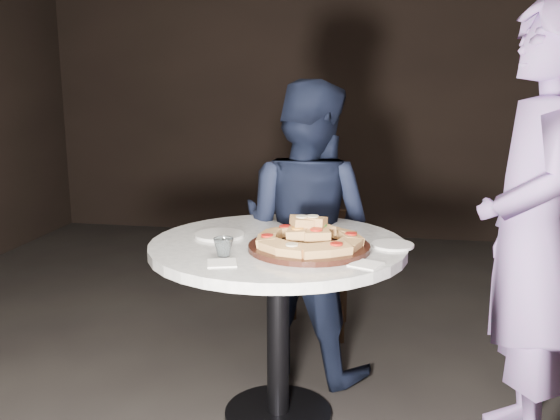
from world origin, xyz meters
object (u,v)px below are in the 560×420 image
(water_glass, at_px, (224,247))
(table, at_px, (278,276))
(focaccia_pile, at_px, (309,236))
(diner_navy, at_px, (306,230))
(serving_board, at_px, (309,247))
(chair_far, at_px, (316,262))
(diner_teal, at_px, (532,238))

(water_glass, bearing_deg, table, 55.90)
(focaccia_pile, distance_m, diner_navy, 0.63)
(serving_board, distance_m, chair_far, 1.11)
(focaccia_pile, relative_size, diner_navy, 0.30)
(serving_board, distance_m, diner_teal, 0.88)
(water_glass, bearing_deg, focaccia_pile, 26.62)
(focaccia_pile, relative_size, water_glass, 5.58)
(chair_far, xyz_separation_m, diner_teal, (0.97, -0.99, 0.45))
(serving_board, relative_size, chair_far, 0.63)
(serving_board, distance_m, diner_navy, 0.63)
(chair_far, bearing_deg, diner_navy, 87.53)
(serving_board, bearing_deg, chair_far, 95.18)
(table, height_order, serving_board, serving_board)
(diner_navy, distance_m, diner_teal, 1.13)
(focaccia_pile, relative_size, diner_teal, 0.25)
(table, height_order, focaccia_pile, focaccia_pile)
(focaccia_pile, distance_m, chair_far, 1.12)
(table, distance_m, diner_navy, 0.53)
(serving_board, relative_size, diner_teal, 0.28)
(diner_navy, height_order, diner_teal, diner_teal)
(water_glass, bearing_deg, serving_board, 26.08)
(water_glass, distance_m, diner_teal, 1.21)
(table, bearing_deg, focaccia_pile, -32.50)
(chair_far, bearing_deg, diner_teal, 132.39)
(focaccia_pile, bearing_deg, water_glass, -153.38)
(table, bearing_deg, diner_navy, 84.35)
(diner_teal, bearing_deg, water_glass, -79.96)
(serving_board, bearing_deg, diner_teal, 3.27)
(serving_board, xyz_separation_m, diner_navy, (-0.10, 0.62, -0.08))
(diner_teal, bearing_deg, focaccia_pile, -86.70)
(water_glass, xyz_separation_m, diner_teal, (1.19, 0.21, 0.04))
(focaccia_pile, bearing_deg, table, 147.50)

